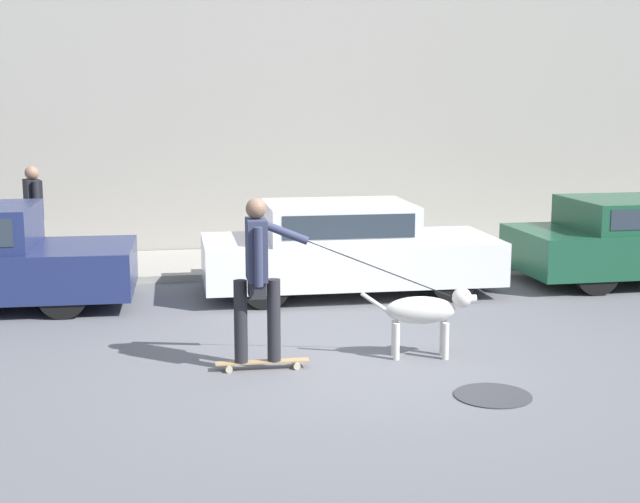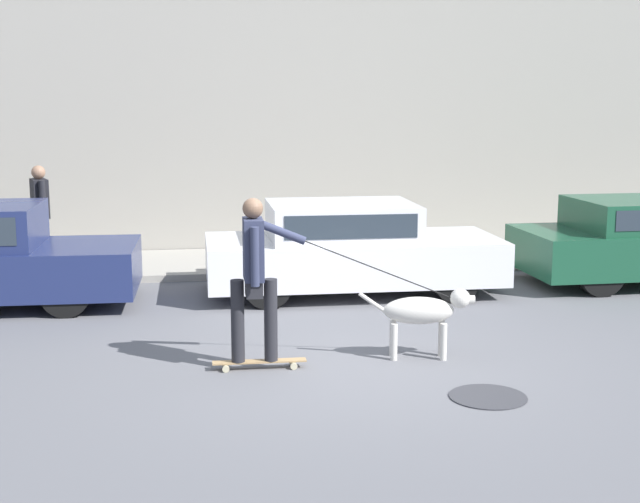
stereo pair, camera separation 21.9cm
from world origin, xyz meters
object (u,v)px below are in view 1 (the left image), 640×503
parked_car_1 (347,250)px  dog (425,311)px  skateboarder (258,273)px  pedestrian_with_bag (34,214)px

parked_car_1 → dog: size_ratio=3.38×
skateboarder → dog: bearing=4.8°
skateboarder → pedestrian_with_bag: skateboarder is taller
skateboarder → pedestrian_with_bag: (-2.76, 5.22, -0.01)m
dog → skateboarder: bearing=-167.6°
parked_car_1 → dog: parked_car_1 is taller
skateboarder → pedestrian_with_bag: bearing=119.5°
pedestrian_with_bag → skateboarder: bearing=101.2°
dog → pedestrian_with_bag: (-4.52, 5.12, 0.48)m
dog → skateboarder: 1.83m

